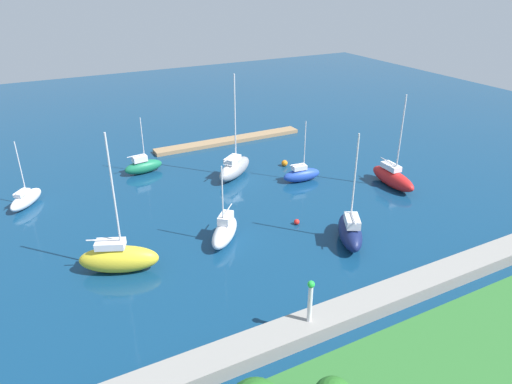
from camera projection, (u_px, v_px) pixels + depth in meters
name	position (u px, v px, depth m)	size (l,w,h in m)	color
water	(232.00, 182.00, 62.65)	(160.00, 160.00, 0.00)	navy
pier_dock	(229.00, 140.00, 76.96)	(25.16, 2.35, 0.59)	#997A56
breakwater	(377.00, 301.00, 39.25)	(56.81, 2.65, 1.27)	gray
shoreline_park	(448.00, 362.00, 33.19)	(60.68, 8.57, 1.15)	#2D6B2D
harbor_beacon	(310.00, 298.00, 35.18)	(0.56, 0.56, 3.73)	silver
sailboat_white_lone_north	(225.00, 231.00, 48.57)	(5.42, 5.73, 8.66)	white
sailboat_red_inner_mooring	(393.00, 177.00, 60.99)	(2.58, 7.76, 12.24)	red
sailboat_green_far_south	(143.00, 166.00, 65.05)	(5.60, 2.54, 7.92)	#19724C
sailboat_blue_near_pier	(301.00, 174.00, 62.55)	(5.45, 2.34, 8.31)	#2347B2
sailboat_navy_west_end	(350.00, 231.00, 48.34)	(5.37, 7.14, 11.78)	#141E4C
sailboat_yellow_off_beacon	(119.00, 258.00, 43.60)	(7.70, 5.10, 13.72)	yellow
sailboat_gray_far_north	(235.00, 168.00, 63.65)	(7.37, 6.32, 13.96)	gray
sailboat_white_by_breakwater	(26.00, 199.00, 55.92)	(4.69, 5.30, 8.10)	white
mooring_buoy_red	(297.00, 222.00, 52.14)	(0.63, 0.63, 0.63)	red
mooring_buoy_orange	(285.00, 163.00, 67.56)	(0.89, 0.89, 0.89)	orange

